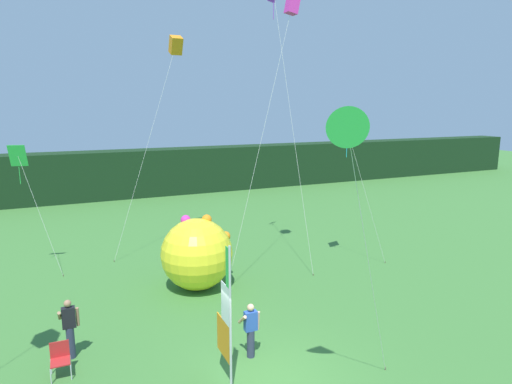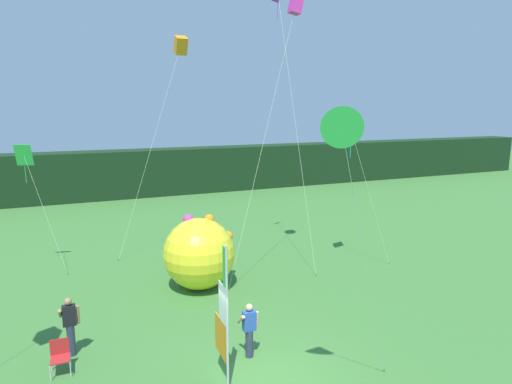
% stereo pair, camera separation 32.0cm
% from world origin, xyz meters
% --- Properties ---
extents(ground_plane, '(120.00, 120.00, 0.00)m').
position_xyz_m(ground_plane, '(0.00, 0.00, 0.00)').
color(ground_plane, '#3D7533').
extents(distant_treeline, '(80.00, 2.40, 3.62)m').
position_xyz_m(distant_treeline, '(0.00, 25.90, 1.81)').
color(distant_treeline, black).
rests_on(distant_treeline, ground).
extents(banner_flag, '(0.06, 1.03, 3.80)m').
position_xyz_m(banner_flag, '(-1.02, 0.30, 1.82)').
color(banner_flag, '#B7B7BC').
rests_on(banner_flag, ground).
extents(person_near_banner, '(0.55, 0.48, 1.74)m').
position_xyz_m(person_near_banner, '(-4.61, 3.27, 0.93)').
color(person_near_banner, '#2D334C').
rests_on(person_near_banner, ground).
extents(person_mid_field, '(0.55, 0.48, 1.60)m').
position_xyz_m(person_mid_field, '(0.05, 1.27, 0.85)').
color(person_mid_field, '#2D334C').
rests_on(person_mid_field, ground).
extents(inflatable_balloon, '(2.85, 2.77, 2.86)m').
position_xyz_m(inflatable_balloon, '(0.05, 6.55, 1.39)').
color(inflatable_balloon, yellow).
rests_on(inflatable_balloon, ground).
extents(folding_chair, '(0.51, 0.51, 0.89)m').
position_xyz_m(folding_chair, '(-4.88, 2.49, 0.51)').
color(folding_chair, '#BCBCC1').
rests_on(folding_chair, ground).
extents(kite_magenta_box_1, '(3.73, 1.64, 11.29)m').
position_xyz_m(kite_magenta_box_1, '(4.42, 7.28, 10.85)').
color(kite_magenta_box_1, brown).
rests_on(kite_magenta_box_1, ground).
extents(kite_green_diamond_2, '(1.68, 1.29, 5.45)m').
position_xyz_m(kite_green_diamond_2, '(-6.03, 10.97, 4.82)').
color(kite_green_diamond_2, brown).
rests_on(kite_green_diamond_2, ground).
extents(kite_purple_diamond_3, '(0.76, 3.42, 12.16)m').
position_xyz_m(kite_purple_diamond_3, '(4.45, 8.69, 10.78)').
color(kite_purple_diamond_3, brown).
rests_on(kite_purple_diamond_3, ground).
extents(kite_cyan_diamond_4, '(2.25, 1.08, 6.40)m').
position_xyz_m(kite_cyan_diamond_4, '(6.81, 6.45, 5.74)').
color(kite_cyan_diamond_4, brown).
rests_on(kite_cyan_diamond_4, ground).
extents(kite_orange_box_5, '(3.89, 2.00, 10.32)m').
position_xyz_m(kite_orange_box_5, '(0.95, 12.50, 9.81)').
color(kite_orange_box_5, brown).
rests_on(kite_orange_box_5, ground).
extents(kite_green_delta_6, '(2.98, 1.76, 7.07)m').
position_xyz_m(kite_green_delta_6, '(0.64, -2.12, 6.61)').
color(kite_green_delta_6, brown).
rests_on(kite_green_delta_6, ground).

